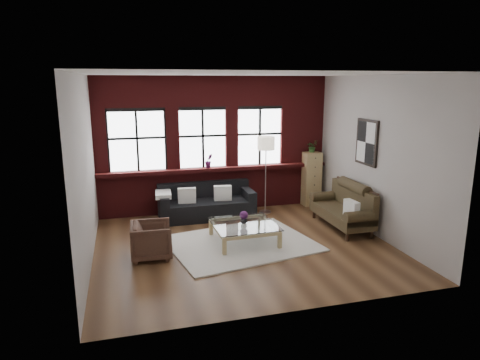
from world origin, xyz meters
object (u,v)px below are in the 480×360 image
object	(u,v)px
armchair	(152,240)
drawer_chest	(311,179)
vintage_settee	(342,206)
coffee_table	(244,233)
floor_lamp	(266,172)
vase	(244,220)
dark_sofa	(207,201)

from	to	relation	value
armchair	drawer_chest	distance (m)	4.78
vintage_settee	armchair	xyz separation A→B (m)	(-4.02, -0.55, -0.15)
coffee_table	floor_lamp	world-z (taller)	floor_lamp
coffee_table	vintage_settee	bearing A→B (deg)	7.05
vintage_settee	drawer_chest	size ratio (longest dim) A/B	1.31
vase	drawer_chest	world-z (taller)	drawer_chest
vase	drawer_chest	xyz separation A→B (m)	(2.36, 2.09, 0.22)
coffee_table	drawer_chest	world-z (taller)	drawer_chest
armchair	drawer_chest	xyz separation A→B (m)	(4.14, 2.36, 0.35)
vase	dark_sofa	bearing A→B (deg)	102.75
vintage_settee	armchair	distance (m)	4.06
coffee_table	floor_lamp	xyz separation A→B (m)	(1.03, 1.74, 0.80)
dark_sofa	vintage_settee	bearing A→B (deg)	-29.03
vase	coffee_table	bearing A→B (deg)	116.57
vintage_settee	coffee_table	distance (m)	2.28
vintage_settee	coffee_table	xyz separation A→B (m)	(-2.24, -0.28, -0.28)
armchair	coffee_table	world-z (taller)	armchair
armchair	vase	distance (m)	1.80
vase	floor_lamp	bearing A→B (deg)	59.45
dark_sofa	armchair	xyz separation A→B (m)	(-1.39, -2.01, -0.07)
vintage_settee	armchair	world-z (taller)	vintage_settee
coffee_table	drawer_chest	size ratio (longest dim) A/B	0.88
dark_sofa	vase	size ratio (longest dim) A/B	15.85
vintage_settee	coffee_table	world-z (taller)	vintage_settee
dark_sofa	coffee_table	xyz separation A→B (m)	(0.39, -1.74, -0.20)
floor_lamp	dark_sofa	bearing A→B (deg)	-179.92
vintage_settee	drawer_chest	world-z (taller)	drawer_chest
vase	drawer_chest	bearing A→B (deg)	41.63
drawer_chest	floor_lamp	xyz separation A→B (m)	(-1.33, -0.35, 0.31)
vintage_settee	floor_lamp	bearing A→B (deg)	129.64
drawer_chest	floor_lamp	world-z (taller)	floor_lamp
floor_lamp	vase	bearing A→B (deg)	-120.55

